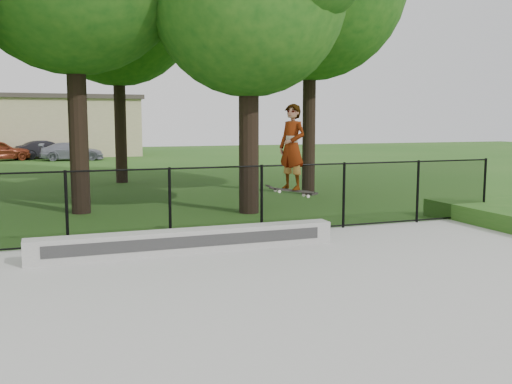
{
  "coord_description": "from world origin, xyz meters",
  "views": [
    {
      "loc": [
        -2.3,
        -5.48,
        2.49
      ],
      "look_at": [
        1.25,
        4.2,
        1.2
      ],
      "focal_mm": 40.0,
      "sensor_mm": 36.0,
      "label": 1
    }
  ],
  "objects_px": {
    "grind_ledge": "(188,241)",
    "car_b": "(46,149)",
    "car_c": "(72,151)",
    "skater_airborne": "(292,149)"
  },
  "relations": [
    {
      "from": "car_c",
      "to": "grind_ledge",
      "type": "bearing_deg",
      "value": -174.05
    },
    {
      "from": "grind_ledge",
      "to": "skater_airborne",
      "type": "height_order",
      "value": "skater_airborne"
    },
    {
      "from": "car_b",
      "to": "skater_airborne",
      "type": "xyz_separation_m",
      "value": [
        4.45,
        -30.41,
        1.36
      ]
    },
    {
      "from": "grind_ledge",
      "to": "car_b",
      "type": "relative_size",
      "value": 1.73
    },
    {
      "from": "car_c",
      "to": "skater_airborne",
      "type": "bearing_deg",
      "value": -170.0
    },
    {
      "from": "car_b",
      "to": "skater_airborne",
      "type": "relative_size",
      "value": 1.86
    },
    {
      "from": "car_b",
      "to": "skater_airborne",
      "type": "bearing_deg",
      "value": 173.94
    },
    {
      "from": "grind_ledge",
      "to": "car_c",
      "type": "bearing_deg",
      "value": 91.91
    },
    {
      "from": "car_c",
      "to": "skater_airborne",
      "type": "relative_size",
      "value": 2.01
    },
    {
      "from": "grind_ledge",
      "to": "car_c",
      "type": "relative_size",
      "value": 1.6
    }
  ]
}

